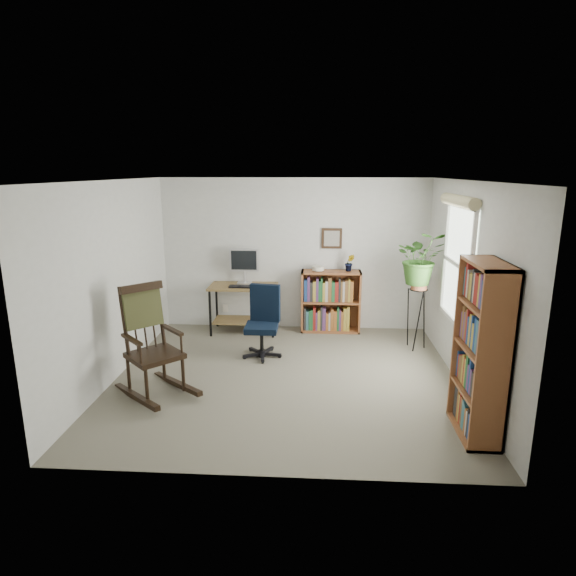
# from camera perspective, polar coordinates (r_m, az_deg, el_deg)

# --- Properties ---
(floor) EXTENTS (4.20, 4.00, 0.00)m
(floor) POSITION_cam_1_polar(r_m,az_deg,el_deg) (6.09, -0.23, -10.54)
(floor) COLOR slate
(floor) RESTS_ON ground
(ceiling) EXTENTS (4.20, 4.00, 0.00)m
(ceiling) POSITION_cam_1_polar(r_m,az_deg,el_deg) (5.55, -0.26, 12.64)
(ceiling) COLOR silver
(ceiling) RESTS_ON ground
(wall_back) EXTENTS (4.20, 0.00, 2.40)m
(wall_back) POSITION_cam_1_polar(r_m,az_deg,el_deg) (7.66, 0.73, 3.96)
(wall_back) COLOR silver
(wall_back) RESTS_ON ground
(wall_front) EXTENTS (4.20, 0.00, 2.40)m
(wall_front) POSITION_cam_1_polar(r_m,az_deg,el_deg) (3.79, -2.24, -6.49)
(wall_front) COLOR silver
(wall_front) RESTS_ON ground
(wall_left) EXTENTS (0.00, 4.00, 2.40)m
(wall_left) POSITION_cam_1_polar(r_m,az_deg,el_deg) (6.20, -19.99, 0.75)
(wall_left) COLOR silver
(wall_left) RESTS_ON ground
(wall_right) EXTENTS (0.00, 4.00, 2.40)m
(wall_right) POSITION_cam_1_polar(r_m,az_deg,el_deg) (5.95, 20.37, 0.18)
(wall_right) COLOR silver
(wall_right) RESTS_ON ground
(window) EXTENTS (0.12, 1.20, 1.50)m
(window) POSITION_cam_1_polar(r_m,az_deg,el_deg) (6.18, 19.39, 2.65)
(window) COLOR white
(window) RESTS_ON wall_right
(desk) EXTENTS (1.05, 0.58, 0.76)m
(desk) POSITION_cam_1_polar(r_m,az_deg,el_deg) (7.63, -5.26, -2.47)
(desk) COLOR olive
(desk) RESTS_ON floor
(monitor) EXTENTS (0.46, 0.16, 0.56)m
(monitor) POSITION_cam_1_polar(r_m,az_deg,el_deg) (7.61, -5.21, 2.59)
(monitor) COLOR silver
(monitor) RESTS_ON desk
(keyboard) EXTENTS (0.40, 0.15, 0.02)m
(keyboard) POSITION_cam_1_polar(r_m,az_deg,el_deg) (7.42, -5.47, 0.17)
(keyboard) COLOR black
(keyboard) RESTS_ON desk
(office_chair) EXTENTS (0.62, 0.62, 1.00)m
(office_chair) POSITION_cam_1_polar(r_m,az_deg,el_deg) (6.57, -3.16, -4.05)
(office_chair) COLOR black
(office_chair) RESTS_ON floor
(rocking_chair) EXTENTS (1.26, 1.26, 1.29)m
(rocking_chair) POSITION_cam_1_polar(r_m,az_deg,el_deg) (5.65, -15.62, -6.04)
(rocking_chair) COLOR black
(rocking_chair) RESTS_ON floor
(low_bookshelf) EXTENTS (0.93, 0.31, 0.98)m
(low_bookshelf) POSITION_cam_1_polar(r_m,az_deg,el_deg) (7.64, 5.08, -1.59)
(low_bookshelf) COLOR brown
(low_bookshelf) RESTS_ON floor
(tall_bookshelf) EXTENTS (0.32, 0.75, 1.71)m
(tall_bookshelf) POSITION_cam_1_polar(r_m,az_deg,el_deg) (4.92, 21.87, -6.93)
(tall_bookshelf) COLOR brown
(tall_bookshelf) RESTS_ON floor
(plant_stand) EXTENTS (0.30, 0.30, 1.03)m
(plant_stand) POSITION_cam_1_polar(r_m,az_deg,el_deg) (7.11, 15.04, -3.00)
(plant_stand) COLOR black
(plant_stand) RESTS_ON floor
(spider_plant) EXTENTS (1.69, 1.88, 1.46)m
(spider_plant) POSITION_cam_1_polar(r_m,az_deg,el_deg) (6.87, 15.65, 6.39)
(spider_plant) COLOR #2F5D20
(spider_plant) RESTS_ON plant_stand
(potted_plant_small) EXTENTS (0.13, 0.24, 0.11)m
(potted_plant_small) POSITION_cam_1_polar(r_m,az_deg,el_deg) (7.53, 7.30, 2.39)
(potted_plant_small) COLOR #2F5D20
(potted_plant_small) RESTS_ON low_bookshelf
(framed_picture) EXTENTS (0.32, 0.04, 0.32)m
(framed_picture) POSITION_cam_1_polar(r_m,az_deg,el_deg) (7.58, 5.21, 5.87)
(framed_picture) COLOR black
(framed_picture) RESTS_ON wall_back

